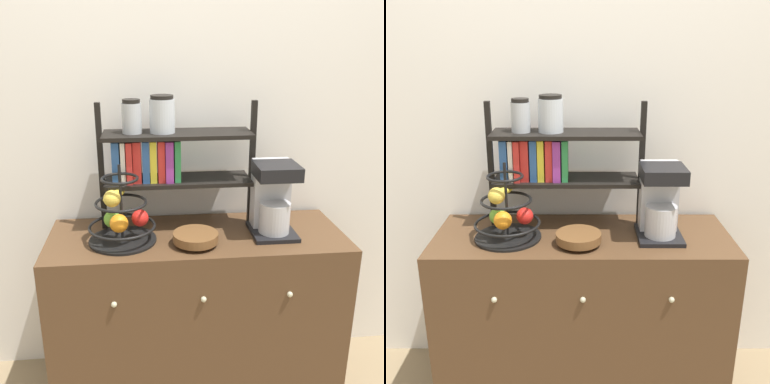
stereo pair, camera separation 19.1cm
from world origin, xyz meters
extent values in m
cube|color=silver|center=(0.00, 0.52, 1.30)|extent=(7.00, 0.05, 2.60)
cube|color=#4C331E|center=(0.00, 0.24, 0.40)|extent=(1.30, 0.48, 0.81)
sphere|color=#B2AD8C|center=(-0.36, -0.01, 0.63)|extent=(0.02, 0.02, 0.02)
sphere|color=#B2AD8C|center=(0.00, -0.01, 0.63)|extent=(0.02, 0.02, 0.02)
sphere|color=#B2AD8C|center=(0.36, -0.01, 0.63)|extent=(0.02, 0.02, 0.02)
cube|color=black|center=(0.33, 0.21, 0.82)|extent=(0.19, 0.22, 0.02)
cube|color=#B7B7BC|center=(0.33, 0.27, 0.98)|extent=(0.16, 0.09, 0.30)
cylinder|color=#B7B7BC|center=(0.33, 0.19, 0.89)|extent=(0.13, 0.13, 0.13)
cube|color=black|center=(0.33, 0.20, 1.10)|extent=(0.18, 0.18, 0.06)
cylinder|color=black|center=(-0.32, 0.20, 0.81)|extent=(0.29, 0.29, 0.01)
cylinder|color=black|center=(-0.32, 0.20, 0.98)|extent=(0.01, 0.01, 0.33)
torus|color=black|center=(-0.32, 0.20, 0.88)|extent=(0.28, 0.28, 0.01)
torus|color=black|center=(-0.32, 0.20, 0.98)|extent=(0.22, 0.22, 0.01)
torus|color=black|center=(-0.32, 0.20, 1.09)|extent=(0.16, 0.16, 0.01)
sphere|color=red|center=(-0.25, 0.20, 0.91)|extent=(0.07, 0.07, 0.07)
sphere|color=#6BAD33|center=(-0.36, 0.20, 0.91)|extent=(0.07, 0.07, 0.07)
sphere|color=orange|center=(-0.33, 0.14, 0.91)|extent=(0.08, 0.08, 0.08)
ellipsoid|color=yellow|center=(-0.35, 0.24, 1.00)|extent=(0.11, 0.15, 0.04)
sphere|color=gold|center=(-0.35, 0.16, 1.02)|extent=(0.07, 0.07, 0.07)
cylinder|color=brown|center=(-0.02, 0.14, 0.82)|extent=(0.10, 0.10, 0.02)
cylinder|color=brown|center=(-0.02, 0.14, 0.84)|extent=(0.19, 0.19, 0.04)
cube|color=black|center=(-0.41, 0.36, 1.09)|extent=(0.02, 0.02, 0.57)
cube|color=black|center=(0.26, 0.36, 1.09)|extent=(0.02, 0.02, 0.57)
cube|color=black|center=(-0.07, 0.36, 1.02)|extent=(0.65, 0.20, 0.02)
cube|color=black|center=(-0.07, 0.36, 1.23)|extent=(0.65, 0.20, 0.02)
cube|color=#2D599E|center=(-0.34, 0.36, 1.12)|extent=(0.03, 0.14, 0.18)
cube|color=white|center=(-0.31, 0.36, 1.12)|extent=(0.02, 0.15, 0.18)
cube|color=red|center=(-0.28, 0.36, 1.12)|extent=(0.03, 0.16, 0.18)
cube|color=red|center=(-0.25, 0.36, 1.12)|extent=(0.03, 0.13, 0.18)
cube|color=#2D599E|center=(-0.21, 0.36, 1.12)|extent=(0.03, 0.13, 0.18)
cube|color=yellow|center=(-0.18, 0.36, 1.12)|extent=(0.03, 0.14, 0.18)
cube|color=red|center=(-0.15, 0.36, 1.12)|extent=(0.03, 0.14, 0.18)
cube|color=#8C338C|center=(-0.11, 0.36, 1.12)|extent=(0.03, 0.16, 0.18)
cube|color=#2D8C47|center=(-0.08, 0.36, 1.12)|extent=(0.03, 0.14, 0.18)
cylinder|color=#ADB2B7|center=(-0.27, 0.36, 1.31)|extent=(0.08, 0.08, 0.13)
cylinder|color=black|center=(-0.27, 0.36, 1.38)|extent=(0.08, 0.08, 0.02)
cylinder|color=silver|center=(-0.14, 0.36, 1.31)|extent=(0.11, 0.11, 0.14)
cylinder|color=black|center=(-0.14, 0.36, 1.39)|extent=(0.10, 0.10, 0.02)
camera|label=1|loc=(-0.21, -1.56, 1.63)|focal=42.00mm
camera|label=2|loc=(-0.02, -1.57, 1.63)|focal=42.00mm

